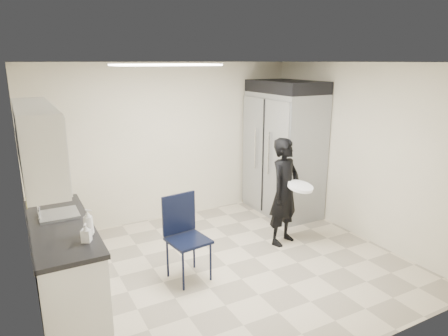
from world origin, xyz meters
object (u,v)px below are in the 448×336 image
lower_counter (64,264)px  commercial_fridge (284,154)px  folding_chair (188,241)px  man_tuxedo (285,192)px

lower_counter → commercial_fridge: size_ratio=0.90×
lower_counter → folding_chair: 1.42m
lower_counter → man_tuxedo: size_ratio=1.21×
man_tuxedo → commercial_fridge: bearing=33.3°
commercial_fridge → man_tuxedo: bearing=-125.5°
lower_counter → folding_chair: (1.39, -0.26, 0.08)m
lower_counter → commercial_fridge: bearing=15.9°
commercial_fridge → man_tuxedo: commercial_fridge is taller
folding_chair → man_tuxedo: size_ratio=0.65×
commercial_fridge → man_tuxedo: size_ratio=1.33×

